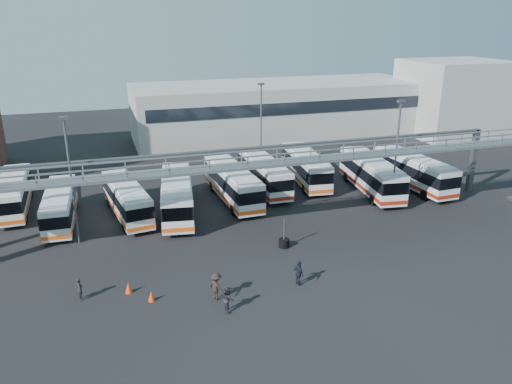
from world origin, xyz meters
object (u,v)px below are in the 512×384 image
object	(u,v)px
light_pole_mid	(396,149)
bus_1	(60,205)
bus_2	(127,198)
bus_3	(177,194)
bus_5	(264,173)
bus_6	(306,166)
tire_stack	(284,242)
bus_0	(14,192)
pedestrian_a	(80,289)
bus_4	(233,183)
light_pole_back	(261,123)
light_pole_left	(71,175)
pedestrian_c	(216,286)
cone_left	(151,296)
bus_7	(371,174)
bus_8	(413,170)
pedestrian_b	(228,299)
cone_right	(129,287)
pedestrian_d	(299,273)

from	to	relation	value
light_pole_mid	bus_1	world-z (taller)	light_pole_mid
bus_2	bus_3	size ratio (longest dim) A/B	0.90
bus_5	bus_6	distance (m)	5.09
bus_2	tire_stack	bearing A→B (deg)	-51.31
bus_0	pedestrian_a	xyz separation A→B (m)	(5.91, -18.23, -1.00)
bus_6	bus_4	bearing A→B (deg)	-154.09
bus_1	tire_stack	bearing A→B (deg)	-30.26
light_pole_back	bus_2	world-z (taller)	light_pole_back
light_pole_left	tire_stack	xyz separation A→B (m)	(15.36, -5.77, -5.32)
light_pole_back	pedestrian_c	xyz separation A→B (m)	(-11.49, -25.60, -4.81)
bus_4	tire_stack	xyz separation A→B (m)	(1.06, -11.23, -1.47)
light_pole_left	cone_left	size ratio (longest dim) A/B	14.84
light_pole_back	pedestrian_a	size ratio (longest dim) A/B	6.67
bus_3	bus_7	distance (m)	19.90
light_pole_mid	pedestrian_a	xyz separation A→B (m)	(-27.79, -7.97, -4.96)
bus_8	bus_3	bearing A→B (deg)	177.13
pedestrian_b	cone_right	size ratio (longest dim) A/B	2.15
bus_8	pedestrian_d	xyz separation A→B (m)	(-19.15, -15.14, -1.02)
bus_7	cone_left	size ratio (longest dim) A/B	17.23
bus_8	pedestrian_b	distance (m)	29.67
bus_1	bus_6	bearing A→B (deg)	10.57
pedestrian_b	light_pole_back	bearing A→B (deg)	-24.88
bus_5	bus_7	xyz separation A→B (m)	(10.19, -4.04, 0.12)
bus_3	tire_stack	world-z (taller)	bus_3
bus_1	bus_0	bearing A→B (deg)	134.81
bus_4	pedestrian_a	bearing A→B (deg)	-136.99
bus_8	cone_left	bearing A→B (deg)	-156.53
bus_4	cone_left	size ratio (longest dim) A/B	16.38
pedestrian_a	light_pole_left	bearing A→B (deg)	-3.95
bus_3	bus_4	xyz separation A→B (m)	(5.74, 1.76, -0.05)
light_pole_back	bus_3	size ratio (longest dim) A/B	0.87
light_pole_mid	bus_5	xyz separation A→B (m)	(-9.73, 8.81, -3.90)
bus_4	pedestrian_b	xyz separation A→B (m)	(-5.41, -18.59, -1.06)
bus_3	bus_8	world-z (taller)	bus_3
bus_4	bus_5	xyz separation A→B (m)	(3.97, 2.35, -0.04)
pedestrian_d	bus_4	bearing A→B (deg)	-12.98
bus_6	pedestrian_a	size ratio (longest dim) A/B	7.36
bus_0	bus_2	xyz separation A→B (m)	(9.87, -4.66, -0.04)
light_pole_left	bus_7	size ratio (longest dim) A/B	0.86
bus_4	bus_7	world-z (taller)	bus_7
bus_3	bus_8	size ratio (longest dim) A/B	1.03
pedestrian_a	bus_8	bearing A→B (deg)	-74.49
bus_0	bus_8	xyz separation A→B (m)	(39.07, -5.65, 0.13)
light_pole_left	bus_3	size ratio (longest dim) A/B	0.87
bus_5	bus_4	bearing A→B (deg)	-149.21
light_pole_left	bus_4	bearing A→B (deg)	20.91
bus_1	pedestrian_a	bearing A→B (deg)	-81.23
light_pole_left	bus_7	xyz separation A→B (m)	(28.47, 3.77, -3.78)
bus_1	pedestrian_c	world-z (taller)	bus_1
light_pole_left	bus_1	distance (m)	6.42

